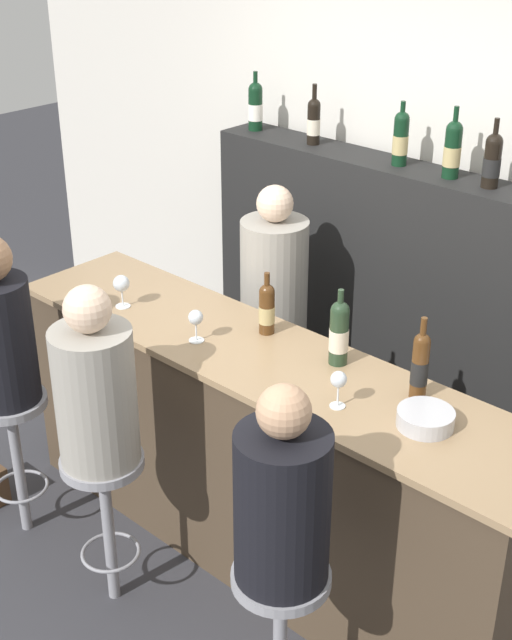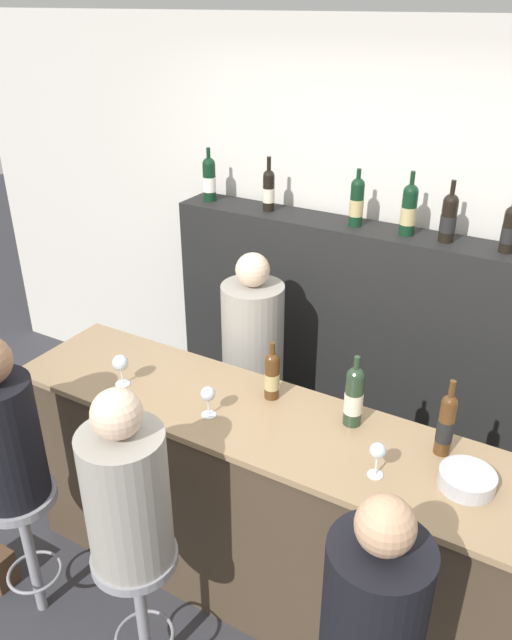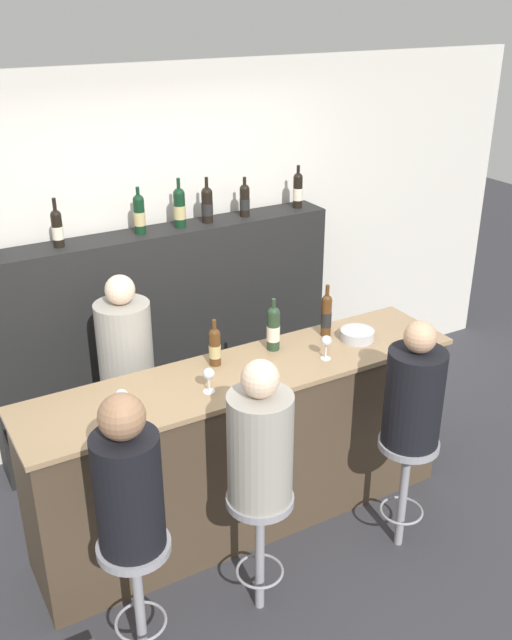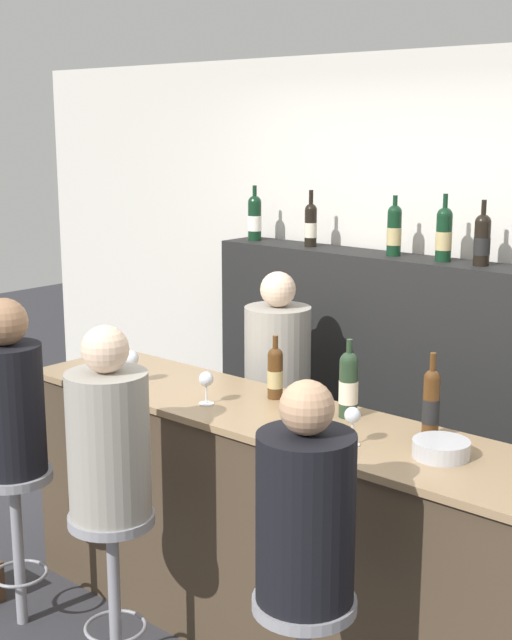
{
  "view_description": "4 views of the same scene",
  "coord_description": "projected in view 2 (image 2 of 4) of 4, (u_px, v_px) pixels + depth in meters",
  "views": [
    {
      "loc": [
        2.16,
        -2.11,
        2.85
      ],
      "look_at": [
        -0.06,
        0.3,
        1.18
      ],
      "focal_mm": 50.0,
      "sensor_mm": 36.0,
      "label": 1
    },
    {
      "loc": [
        1.0,
        -1.64,
        2.66
      ],
      "look_at": [
        -0.17,
        0.37,
        1.46
      ],
      "focal_mm": 35.0,
      "sensor_mm": 36.0,
      "label": 2
    },
    {
      "loc": [
        -1.71,
        -2.82,
        3.02
      ],
      "look_at": [
        0.04,
        0.23,
        1.38
      ],
      "focal_mm": 40.0,
      "sensor_mm": 36.0,
      "label": 3
    },
    {
      "loc": [
        2.27,
        -2.45,
        2.23
      ],
      "look_at": [
        -0.06,
        0.24,
        1.44
      ],
      "focal_mm": 50.0,
      "sensor_mm": 36.0,
      "label": 4
    }
  ],
  "objects": [
    {
      "name": "wine_glass_1",
      "position": [
        208.0,
        395.0,
        2.65
      ],
      "size": [
        0.07,
        0.07,
        0.14
      ],
      "color": "silver",
      "rests_on": "bar_counter"
    },
    {
      "name": "bar_counter",
      "position": [
        276.0,
        514.0,
        2.9
      ],
      "size": [
        2.61,
        0.59,
        1.05
      ],
      "color": "#473828",
      "rests_on": "ground_plane"
    },
    {
      "name": "bar_stool_left",
      "position": [
        23.0,
        522.0,
        2.81
      ],
      "size": [
        0.34,
        0.34,
        0.73
      ],
      "color": "gray",
      "rests_on": "ground_plane"
    },
    {
      "name": "guest_seated_left",
      "position": [
        2.0,
        430.0,
        2.57
      ],
      "size": [
        0.3,
        0.3,
        0.78
      ],
      "color": "black",
      "rests_on": "bar_stool_left"
    },
    {
      "name": "wine_bottle_counter_2",
      "position": [
        446.0,
        424.0,
        2.42
      ],
      "size": [
        0.07,
        0.07,
        0.34
      ],
      "color": "#4C2D14",
      "rests_on": "bar_counter"
    },
    {
      "name": "wine_bottle_backbar_0",
      "position": [
        209.0,
        179.0,
        3.71
      ],
      "size": [
        0.08,
        0.08,
        0.31
      ],
      "color": "black",
      "rests_on": "back_bar_cabinet"
    },
    {
      "name": "bartender",
      "position": [
        253.0,
        389.0,
        3.52
      ],
      "size": [
        0.34,
        0.34,
        1.52
      ],
      "color": "gray",
      "rests_on": "ground_plane"
    },
    {
      "name": "wine_bottle_backbar_2",
      "position": [
        357.0,
        202.0,
        3.29
      ],
      "size": [
        0.07,
        0.07,
        0.31
      ],
      "color": "black",
      "rests_on": "back_bar_cabinet"
    },
    {
      "name": "wine_bottle_counter_1",
      "position": [
        354.0,
        396.0,
        2.59
      ],
      "size": [
        0.08,
        0.08,
        0.33
      ],
      "color": "#233823",
      "rests_on": "bar_counter"
    },
    {
      "name": "wall_back",
      "position": [
        391.0,
        264.0,
        3.59
      ],
      "size": [
        6.4,
        0.05,
        2.6
      ],
      "color": "beige",
      "rests_on": "ground_plane"
    },
    {
      "name": "wine_bottle_backbar_1",
      "position": [
        269.0,
        190.0,
        3.54
      ],
      "size": [
        0.07,
        0.07,
        0.31
      ],
      "color": "black",
      "rests_on": "back_bar_cabinet"
    },
    {
      "name": "wine_bottle_counter_0",
      "position": [
        272.0,
        375.0,
        2.77
      ],
      "size": [
        0.07,
        0.07,
        0.28
      ],
      "color": "#4C2D14",
      "rests_on": "bar_counter"
    },
    {
      "name": "wine_bottle_backbar_5",
      "position": [
        510.0,
        229.0,
        2.96
      ],
      "size": [
        0.07,
        0.07,
        0.28
      ],
      "color": "black",
      "rests_on": "back_bar_cabinet"
    },
    {
      "name": "bar_stool_middle",
      "position": [
        138.0,
        584.0,
        2.51
      ],
      "size": [
        0.34,
        0.34,
        0.73
      ],
      "color": "gray",
      "rests_on": "ground_plane"
    },
    {
      "name": "wine_bottle_backbar_4",
      "position": [
        449.0,
        217.0,
        3.08
      ],
      "size": [
        0.08,
        0.08,
        0.31
      ],
      "color": "black",
      "rests_on": "back_bar_cabinet"
    },
    {
      "name": "wine_bottle_backbar_3",
      "position": [
        409.0,
        209.0,
        3.17
      ],
      "size": [
        0.08,
        0.08,
        0.33
      ],
      "color": "black",
      "rests_on": "back_bar_cabinet"
    },
    {
      "name": "wine_glass_2",
      "position": [
        378.0,
        452.0,
        2.31
      ],
      "size": [
        0.06,
        0.06,
        0.15
      ],
      "color": "silver",
      "rests_on": "bar_counter"
    },
    {
      "name": "metal_bowl",
      "position": [
        467.0,
        480.0,
        2.29
      ],
      "size": [
        0.21,
        0.21,
        0.06
      ],
      "color": "#B7B7BC",
      "rests_on": "bar_counter"
    },
    {
      "name": "wine_glass_0",
      "position": [
        120.0,
        364.0,
        2.87
      ],
      "size": [
        0.08,
        0.08,
        0.15
      ],
      "color": "silver",
      "rests_on": "bar_counter"
    },
    {
      "name": "back_bar_cabinet",
      "position": [
        369.0,
        358.0,
        3.65
      ],
      "size": [
        2.44,
        0.28,
        1.57
      ],
      "color": "black",
      "rests_on": "ground_plane"
    },
    {
      "name": "ground_plane",
      "position": [
        247.0,
        634.0,
        2.93
      ],
      "size": [
        16.0,
        16.0,
        0.0
      ],
      "primitive_type": "plane",
      "color": "#333338"
    },
    {
      "name": "guest_seated_middle",
      "position": [
        126.0,
        490.0,
        2.28
      ],
      "size": [
        0.32,
        0.32,
        0.76
      ],
      "color": "gray",
      "rests_on": "bar_stool_middle"
    },
    {
      "name": "guest_seated_right",
      "position": [
        375.0,
        608.0,
        1.86
      ],
      "size": [
        0.32,
        0.32,
        0.73
      ],
      "color": "black",
      "rests_on": "bar_stool_right"
    }
  ]
}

